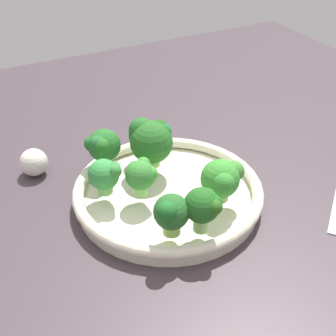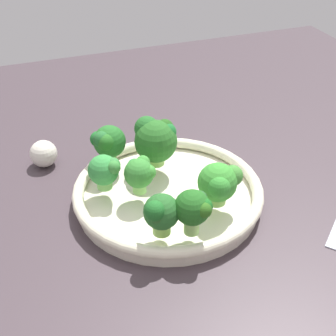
# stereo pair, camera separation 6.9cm
# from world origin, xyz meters

# --- Properties ---
(ground_plane) EXTENTS (1.30, 1.30, 0.03)m
(ground_plane) POSITION_xyz_m (0.00, 0.00, -0.01)
(ground_plane) COLOR #41353B
(bowl) EXTENTS (0.28, 0.28, 0.03)m
(bowl) POSITION_xyz_m (-0.02, -0.03, 0.02)
(bowl) COLOR #EEE5CC
(bowl) RESTS_ON ground_plane
(broccoli_floret_0) EXTENTS (0.05, 0.05, 0.05)m
(broccoli_floret_0) POSITION_xyz_m (-0.04, -0.12, 0.06)
(broccoli_floret_0) COLOR #75BE5E
(broccoli_floret_0) RESTS_ON bowl
(broccoli_floret_1) EXTENTS (0.04, 0.04, 0.05)m
(broccoli_floret_1) POSITION_xyz_m (-0.02, -0.08, 0.06)
(broccoli_floret_1) COLOR #87CF65
(broccoli_floret_1) RESTS_ON bowl
(broccoli_floret_2) EXTENTS (0.06, 0.07, 0.06)m
(broccoli_floret_2) POSITION_xyz_m (0.05, 0.02, 0.07)
(broccoli_floret_2) COLOR #81BD53
(broccoli_floret_2) RESTS_ON bowl
(broccoli_floret_3) EXTENTS (0.05, 0.05, 0.06)m
(broccoli_floret_3) POSITION_xyz_m (0.09, -0.04, 0.07)
(broccoli_floret_3) COLOR #96CA6E
(broccoli_floret_3) RESTS_ON bowl
(broccoli_floret_4) EXTENTS (0.05, 0.05, 0.06)m
(broccoli_floret_4) POSITION_xyz_m (0.08, -0.08, 0.07)
(broccoli_floret_4) COLOR #96CE5C
(broccoli_floret_4) RESTS_ON bowl
(broccoli_floret_5) EXTENTS (0.04, 0.04, 0.05)m
(broccoli_floret_5) POSITION_xyz_m (-0.12, -0.03, 0.06)
(broccoli_floret_5) COLOR #80B84E
(broccoli_floret_5) RESTS_ON bowl
(broccoli_floret_6) EXTENTS (0.07, 0.07, 0.07)m
(broccoli_floret_6) POSITION_xyz_m (-0.08, -0.03, 0.08)
(broccoli_floret_6) COLOR #89BD57
(broccoli_floret_6) RESTS_ON bowl
(broccoli_floret_7) EXTENTS (0.05, 0.05, 0.06)m
(broccoli_floret_7) POSITION_xyz_m (-0.11, -0.10, 0.07)
(broccoli_floret_7) COLOR #89CD60
(broccoli_floret_7) RESTS_ON bowl
(garlic_bulb) EXTENTS (0.05, 0.05, 0.05)m
(garlic_bulb) POSITION_xyz_m (-0.18, -0.19, 0.02)
(garlic_bulb) COLOR silver
(garlic_bulb) RESTS_ON ground_plane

